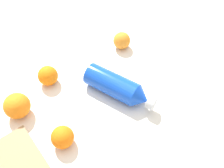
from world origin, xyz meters
The scene contains 6 objects.
ground_plane centered at (0.00, 0.00, 0.00)m, with size 2.40×2.40×0.00m, color silver.
water_bottle centered at (-0.05, 0.00, 0.04)m, with size 0.17×0.25×0.08m.
orange_0 centered at (0.13, -0.18, 0.04)m, with size 0.07×0.07×0.07m, color orange.
orange_1 centered at (0.26, -0.10, 0.04)m, with size 0.08×0.08×0.08m, color orange.
orange_2 centered at (0.19, 0.07, 0.03)m, with size 0.07×0.07×0.07m, color orange.
orange_3 centered at (-0.19, -0.20, 0.03)m, with size 0.07×0.07×0.07m, color orange.
Camera 1 is at (0.24, 0.43, 0.67)m, focal length 39.16 mm.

